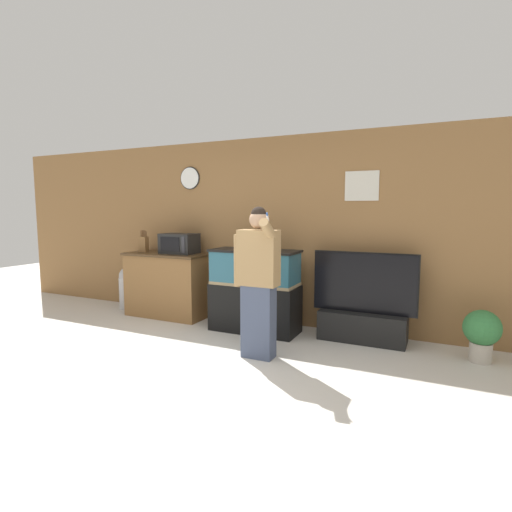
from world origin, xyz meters
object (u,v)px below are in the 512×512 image
Objects in this scene: aquarium_on_stand at (255,291)px; potted_plant at (482,332)px; trash_bin at (128,287)px; knife_block at (143,243)px; counter_island at (168,284)px; microwave at (179,243)px; person_standing at (258,280)px; tv_on_stand at (363,315)px.

potted_plant is at bearing 0.86° from aquarium_on_stand.
trash_bin is (-2.41, 0.24, -0.20)m from aquarium_on_stand.
knife_block reaches higher than potted_plant.
counter_island is 0.90m from trash_bin.
knife_block is (-0.65, -0.04, -0.02)m from microwave.
knife_block is 2.05m from aquarium_on_stand.
person_standing is at bearing -22.28° from knife_block.
knife_block reaches higher than counter_island.
trash_bin is (-2.84, 1.08, -0.51)m from person_standing.
potted_plant is 5.04m from trash_bin.
potted_plant is (2.20, 0.88, -0.53)m from person_standing.
tv_on_stand is (3.34, 0.06, -0.77)m from knife_block.
aquarium_on_stand is at bearing -171.40° from tv_on_stand.
person_standing is at bearing -26.62° from counter_island.
tv_on_stand is at bearing 0.54° from microwave.
knife_block is 0.20× the size of person_standing.
person_standing is at bearing -62.71° from aquarium_on_stand.
trash_bin is at bearing 174.35° from aquarium_on_stand.
tv_on_stand reaches higher than aquarium_on_stand.
knife_block is at bearing -176.87° from microwave.
knife_block is at bearing -11.98° from trash_bin.
counter_island is at bearing -168.72° from microwave.
aquarium_on_stand is (1.97, -0.15, -0.54)m from knife_block.
counter_island is 3.80× the size of knife_block.
aquarium_on_stand is (1.33, -0.18, -0.56)m from microwave.
trash_bin is at bearing 159.22° from person_standing.
microwave is 0.42× the size of tv_on_stand.
counter_island reaches higher than potted_plant.
person_standing reaches higher than trash_bin.
person_standing is (1.96, -0.98, 0.37)m from counter_island.
person_standing is 2.42m from potted_plant.
tv_on_stand is (2.89, 0.06, -0.16)m from counter_island.
microwave is at bearing 177.95° from potted_plant.
aquarium_on_stand is at bearing -5.31° from counter_island.
aquarium_on_stand is at bearing -5.65° from trash_bin.
microwave is 0.79× the size of trash_bin.
counter_island is 0.78× the size of person_standing.
tv_on_stand is at bearing 8.60° from aquarium_on_stand.
potted_plant is at bearing -7.53° from tv_on_stand.
microwave is 1.32m from trash_bin.
trash_bin is at bearing 168.02° from knife_block.
potted_plant is (2.63, 0.04, -0.22)m from aquarium_on_stand.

